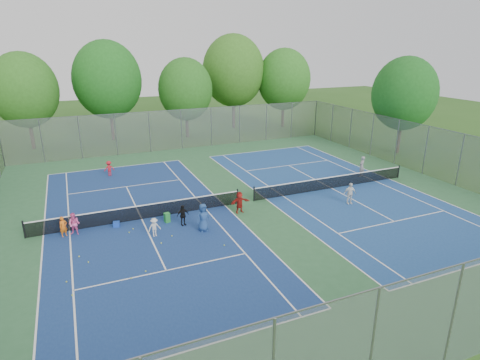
% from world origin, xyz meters
% --- Properties ---
extents(ground, '(120.00, 120.00, 0.00)m').
position_xyz_m(ground, '(0.00, 0.00, 0.00)').
color(ground, '#285119').
rests_on(ground, ground).
extents(court_pad, '(32.00, 32.00, 0.01)m').
position_xyz_m(court_pad, '(0.00, 0.00, 0.01)').
color(court_pad, '#2D5F37').
rests_on(court_pad, ground).
extents(court_left, '(10.97, 23.77, 0.01)m').
position_xyz_m(court_left, '(-7.00, 0.00, 0.02)').
color(court_left, navy).
rests_on(court_left, court_pad).
extents(court_right, '(10.97, 23.77, 0.01)m').
position_xyz_m(court_right, '(7.00, 0.00, 0.02)').
color(court_right, navy).
rests_on(court_right, court_pad).
extents(net_left, '(12.87, 0.10, 0.91)m').
position_xyz_m(net_left, '(-7.00, 0.00, 0.46)').
color(net_left, black).
rests_on(net_left, ground).
extents(net_right, '(12.87, 0.10, 0.91)m').
position_xyz_m(net_right, '(7.00, 0.00, 0.46)').
color(net_right, black).
rests_on(net_right, ground).
extents(fence_north, '(32.00, 0.10, 4.00)m').
position_xyz_m(fence_north, '(0.00, 16.00, 2.00)').
color(fence_north, gray).
rests_on(fence_north, ground).
extents(fence_south, '(32.00, 0.10, 4.00)m').
position_xyz_m(fence_south, '(0.00, -16.00, 2.00)').
color(fence_south, gray).
rests_on(fence_south, ground).
extents(fence_east, '(0.10, 32.00, 4.00)m').
position_xyz_m(fence_east, '(16.00, 0.00, 2.00)').
color(fence_east, gray).
rests_on(fence_east, ground).
extents(tree_nw, '(6.40, 6.40, 9.58)m').
position_xyz_m(tree_nw, '(-14.00, 22.00, 5.89)').
color(tree_nw, '#443326').
rests_on(tree_nw, ground).
extents(tree_nl, '(7.20, 7.20, 10.69)m').
position_xyz_m(tree_nl, '(-6.00, 23.00, 6.54)').
color(tree_nl, '#443326').
rests_on(tree_nl, ground).
extents(tree_nc, '(6.00, 6.00, 8.85)m').
position_xyz_m(tree_nc, '(2.00, 21.00, 5.39)').
color(tree_nc, '#443326').
rests_on(tree_nc, ground).
extents(tree_nr, '(7.60, 7.60, 11.42)m').
position_xyz_m(tree_nr, '(9.00, 24.00, 7.04)').
color(tree_nr, '#443326').
rests_on(tree_nr, ground).
extents(tree_ne, '(6.60, 6.60, 9.77)m').
position_xyz_m(tree_ne, '(15.00, 22.00, 5.97)').
color(tree_ne, '#443326').
rests_on(tree_ne, ground).
extents(tree_side_e, '(6.00, 6.00, 9.20)m').
position_xyz_m(tree_side_e, '(19.00, 6.00, 5.74)').
color(tree_side_e, '#443326').
rests_on(tree_side_e, ground).
extents(ball_crate, '(0.41, 0.41, 0.30)m').
position_xyz_m(ball_crate, '(-8.55, -0.45, 0.15)').
color(ball_crate, '#1844BA').
rests_on(ball_crate, ground).
extents(ball_hopper, '(0.36, 0.36, 0.60)m').
position_xyz_m(ball_hopper, '(-5.66, -1.03, 0.30)').
color(ball_hopper, green).
rests_on(ball_hopper, ground).
extents(student_a, '(0.51, 0.44, 1.19)m').
position_xyz_m(student_a, '(-11.38, -0.60, 0.59)').
color(student_a, orange).
rests_on(student_a, ground).
extents(student_b, '(0.79, 0.72, 1.30)m').
position_xyz_m(student_b, '(-10.80, -0.60, 0.65)').
color(student_b, pink).
rests_on(student_b, ground).
extents(student_c, '(0.76, 0.50, 1.11)m').
position_xyz_m(student_c, '(-6.73, -2.59, 0.55)').
color(student_c, silver).
rests_on(student_c, ground).
extents(student_d, '(0.80, 0.44, 1.29)m').
position_xyz_m(student_d, '(-4.89, -1.82, 0.64)').
color(student_d, black).
rests_on(student_d, ground).
extents(student_e, '(0.84, 0.58, 1.65)m').
position_xyz_m(student_e, '(-4.00, -2.98, 0.83)').
color(student_e, navy).
rests_on(student_e, ground).
extents(student_f, '(1.34, 0.52, 1.41)m').
position_xyz_m(student_f, '(-1.06, -1.41, 0.71)').
color(student_f, '#A01C16').
rests_on(student_f, ground).
extents(child_far_baseline, '(0.83, 0.50, 1.26)m').
position_xyz_m(child_far_baseline, '(-7.83, 9.65, 0.63)').
color(child_far_baseline, red).
rests_on(child_far_baseline, ground).
extents(instructor, '(0.74, 0.64, 1.71)m').
position_xyz_m(instructor, '(10.84, 1.41, 0.85)').
color(instructor, gray).
rests_on(instructor, ground).
extents(teen_court_b, '(0.92, 0.52, 1.48)m').
position_xyz_m(teen_court_b, '(6.29, -2.95, 0.74)').
color(teen_court_b, white).
rests_on(teen_court_b, ground).
extents(tennis_ball_0, '(0.07, 0.07, 0.07)m').
position_xyz_m(tennis_ball_0, '(-10.35, -4.17, 0.03)').
color(tennis_ball_0, '#C4D732').
rests_on(tennis_ball_0, ground).
extents(tennis_ball_1, '(0.07, 0.07, 0.07)m').
position_xyz_m(tennis_ball_1, '(-11.37, -5.61, 0.03)').
color(tennis_ball_1, '#C1D130').
rests_on(tennis_ball_1, ground).
extents(tennis_ball_2, '(0.07, 0.07, 0.07)m').
position_xyz_m(tennis_ball_2, '(-5.88, -3.02, 0.03)').
color(tennis_ball_2, '#D9EB36').
rests_on(tennis_ball_2, ground).
extents(tennis_ball_3, '(0.07, 0.07, 0.07)m').
position_xyz_m(tennis_ball_3, '(-6.61, -1.14, 0.03)').
color(tennis_ball_3, '#B4D732').
rests_on(tennis_ball_3, ground).
extents(tennis_ball_4, '(0.07, 0.07, 0.07)m').
position_xyz_m(tennis_ball_4, '(-11.16, -6.80, 0.03)').
color(tennis_ball_4, '#AED230').
rests_on(tennis_ball_4, ground).
extents(tennis_ball_5, '(0.07, 0.07, 0.07)m').
position_xyz_m(tennis_ball_5, '(-7.91, -6.13, 0.03)').
color(tennis_ball_5, '#A9C42D').
rests_on(tennis_ball_5, ground).
extents(tennis_ball_6, '(0.07, 0.07, 0.07)m').
position_xyz_m(tennis_ball_6, '(-8.00, -1.62, 0.03)').
color(tennis_ball_6, '#A6C62E').
rests_on(tennis_ball_6, ground).
extents(tennis_ball_7, '(0.07, 0.07, 0.07)m').
position_xyz_m(tennis_ball_7, '(-3.58, -5.19, 0.03)').
color(tennis_ball_7, '#AACC2F').
rests_on(tennis_ball_7, ground).
extents(tennis_ball_8, '(0.07, 0.07, 0.07)m').
position_xyz_m(tennis_ball_8, '(-8.64, -6.47, 0.03)').
color(tennis_ball_8, '#BFD531').
rests_on(tennis_ball_8, ground).
extents(tennis_ball_9, '(0.07, 0.07, 0.07)m').
position_xyz_m(tennis_ball_9, '(-7.72, -1.25, 0.03)').
color(tennis_ball_9, '#BFD130').
rests_on(tennis_ball_9, ground).
extents(tennis_ball_10, '(0.07, 0.07, 0.07)m').
position_xyz_m(tennis_ball_10, '(-10.75, -3.41, 0.03)').
color(tennis_ball_10, '#E8F037').
rests_on(tennis_ball_10, ground).
extents(tennis_ball_11, '(0.07, 0.07, 0.07)m').
position_xyz_m(tennis_ball_11, '(-6.61, -3.62, 0.03)').
color(tennis_ball_11, '#CFEE37').
rests_on(tennis_ball_11, ground).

